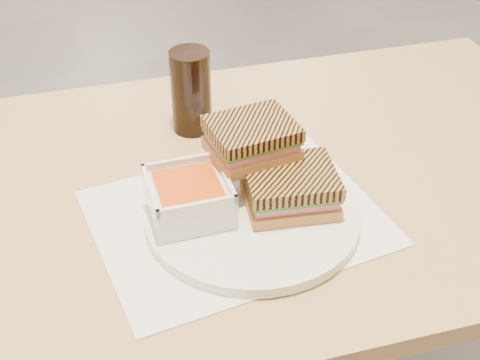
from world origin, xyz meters
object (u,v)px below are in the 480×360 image
object	(u,v)px
plate	(252,216)
panini_lower	(290,188)
main_table	(239,235)
cola_glass	(191,91)
soup_bowl	(189,199)

from	to	relation	value
plate	panini_lower	world-z (taller)	panini_lower
main_table	cola_glass	xyz separation A→B (m)	(-0.03, 0.16, 0.18)
main_table	soup_bowl	xyz separation A→B (m)	(-0.10, -0.07, 0.16)
main_table	soup_bowl	size ratio (longest dim) A/B	11.15
soup_bowl	panini_lower	xyz separation A→B (m)	(0.14, -0.03, 0.00)
soup_bowl	panini_lower	bearing A→B (deg)	-10.82
plate	cola_glass	size ratio (longest dim) A/B	2.12
panini_lower	cola_glass	world-z (taller)	cola_glass
main_table	soup_bowl	bearing A→B (deg)	-142.67
plate	panini_lower	xyz separation A→B (m)	(0.06, -0.00, 0.03)
soup_bowl	main_table	bearing A→B (deg)	37.33
panini_lower	plate	bearing A→B (deg)	179.25
main_table	plate	world-z (taller)	plate
plate	soup_bowl	xyz separation A→B (m)	(-0.08, 0.03, 0.03)
panini_lower	cola_glass	size ratio (longest dim) A/B	0.98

